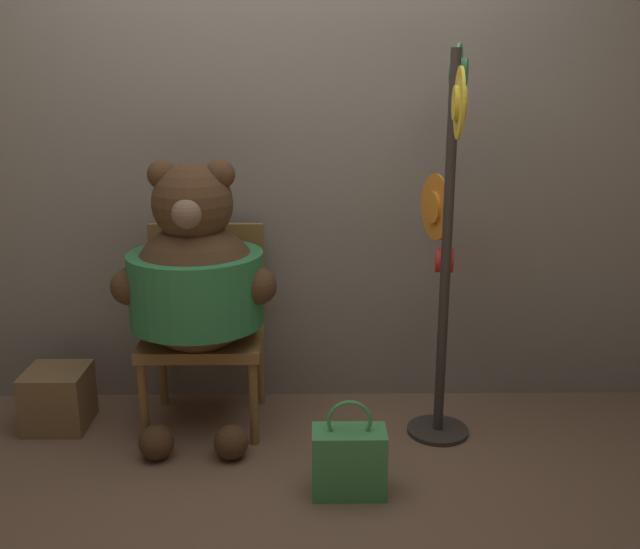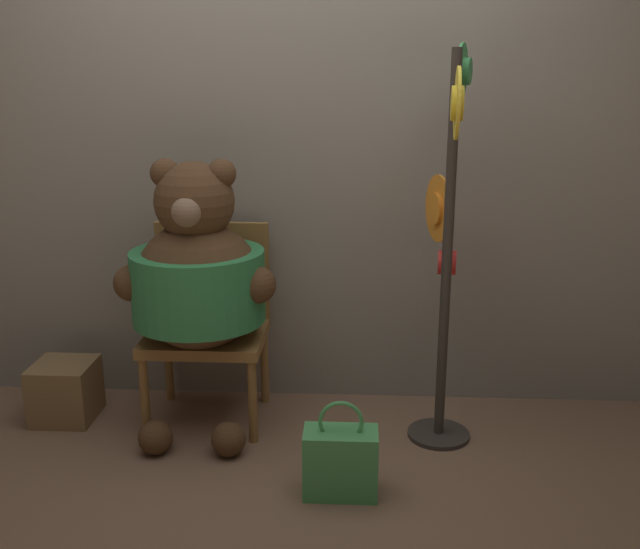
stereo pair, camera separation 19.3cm
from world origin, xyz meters
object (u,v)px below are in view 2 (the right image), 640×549
Objects in this scene: hat_display_rack at (447,232)px; handbag_on_ground at (341,461)px; teddy_bear at (198,277)px; chair at (209,316)px.

handbag_on_ground is (-0.44, -0.52, -0.80)m from hat_display_rack.
teddy_bear is 3.15× the size of handbag_on_ground.
hat_display_rack is at bearing 49.85° from handbag_on_ground.
handbag_on_ground is (0.65, -0.52, -0.58)m from teddy_bear.
chair is at bearing 133.26° from handbag_on_ground.
chair is 0.28m from teddy_bear.
chair is 2.31× the size of handbag_on_ground.
hat_display_rack is (1.08, -0.17, 0.45)m from chair.
hat_display_rack is 4.34× the size of handbag_on_ground.
chair is 0.53× the size of hat_display_rack.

